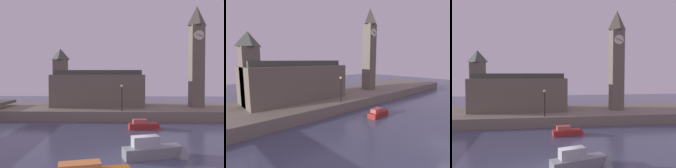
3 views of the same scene
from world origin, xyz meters
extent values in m
plane|color=#474C66|center=(0.00, 0.00, 0.00)|extent=(120.00, 120.00, 0.00)
cube|color=slate|center=(0.00, 20.00, 0.75)|extent=(70.00, 12.00, 1.50)
cube|color=#6B6051|center=(11.93, 19.71, 8.27)|extent=(2.05, 2.05, 13.53)
cylinder|color=beige|center=(11.93, 18.62, 13.25)|extent=(1.56, 0.12, 1.56)
cube|color=black|center=(11.93, 18.55, 13.25)|extent=(1.17, 0.04, 0.54)
pyramid|color=#4A4339|center=(11.93, 19.71, 16.64)|extent=(2.25, 2.25, 3.23)
cube|color=#6B6051|center=(-4.57, 21.16, 4.19)|extent=(15.51, 6.69, 5.37)
cube|color=#6B6051|center=(-11.23, 21.16, 5.52)|extent=(2.18, 2.18, 8.04)
pyramid|color=#474C42|center=(-11.23, 21.16, 10.52)|extent=(2.40, 2.40, 1.96)
cube|color=#42473D|center=(-4.57, 21.16, 7.27)|extent=(14.74, 4.02, 0.80)
cylinder|color=black|center=(-0.60, 14.82, 3.25)|extent=(0.16, 0.16, 3.50)
sphere|color=#F2E099|center=(-0.60, 14.82, 5.18)|extent=(0.36, 0.36, 0.36)
cube|color=maroon|center=(1.94, 9.87, 0.35)|extent=(3.72, 1.60, 0.71)
cube|color=#CC5651|center=(1.50, 9.87, 0.96)|extent=(1.79, 1.03, 0.51)
cone|color=maroon|center=(3.74, 9.87, 0.39)|extent=(1.20, 1.20, 0.90)
cube|color=gray|center=(1.51, -0.09, 0.43)|extent=(4.96, 2.45, 0.87)
cube|color=#A8ADB2|center=(0.93, -0.09, 1.30)|extent=(2.34, 1.40, 0.85)
cone|color=gray|center=(3.91, -0.09, 0.48)|extent=(1.36, 1.36, 1.20)
camera|label=1|loc=(-1.36, -17.70, 6.32)|focal=35.71mm
camera|label=2|loc=(-18.06, -4.32, 7.88)|focal=28.45mm
camera|label=3|loc=(-2.18, -18.63, 7.94)|focal=37.39mm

